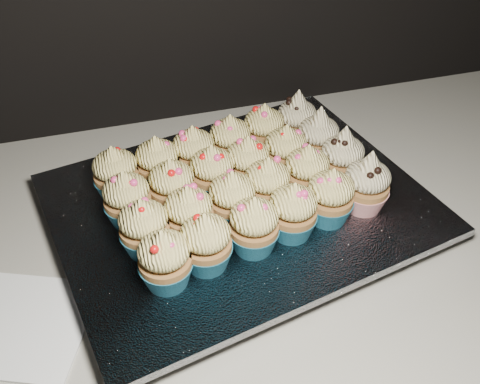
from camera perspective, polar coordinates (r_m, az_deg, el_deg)
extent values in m
cube|color=beige|center=(0.76, -5.34, -5.48)|extent=(2.44, 0.64, 0.04)
cube|color=white|center=(0.69, -21.87, -13.02)|extent=(0.19, 0.19, 0.00)
cube|color=black|center=(0.76, 0.00, -2.24)|extent=(0.52, 0.43, 0.02)
cube|color=silver|center=(0.75, 0.00, -1.28)|extent=(0.56, 0.48, 0.01)
cone|color=#1B6682|center=(0.64, -7.82, -8.56)|extent=(0.06, 0.06, 0.03)
ellipsoid|color=#FBE27F|center=(0.61, -8.14, -6.20)|extent=(0.06, 0.06, 0.04)
cone|color=#FBE27F|center=(0.59, -8.35, -4.67)|extent=(0.03, 0.03, 0.02)
cone|color=#1B6682|center=(0.65, -3.56, -6.81)|extent=(0.06, 0.06, 0.03)
ellipsoid|color=#FBE27F|center=(0.62, -3.70, -4.44)|extent=(0.06, 0.06, 0.04)
cone|color=#FBE27F|center=(0.61, -3.79, -2.90)|extent=(0.03, 0.03, 0.02)
cone|color=#1B6682|center=(0.67, 1.46, -5.02)|extent=(0.06, 0.06, 0.03)
ellipsoid|color=#FBE27F|center=(0.64, 1.52, -2.64)|extent=(0.06, 0.06, 0.04)
cone|color=#FBE27F|center=(0.63, 1.56, -1.11)|extent=(0.03, 0.03, 0.02)
cone|color=#1B6682|center=(0.69, 5.53, -3.48)|extent=(0.06, 0.06, 0.03)
ellipsoid|color=#FBE27F|center=(0.66, 5.74, -1.11)|extent=(0.06, 0.06, 0.04)
cone|color=#FBE27F|center=(0.65, 5.87, 0.41)|extent=(0.03, 0.03, 0.02)
cone|color=#1B6682|center=(0.72, 9.40, -1.89)|extent=(0.06, 0.06, 0.03)
ellipsoid|color=#FBE27F|center=(0.69, 9.73, 0.43)|extent=(0.06, 0.06, 0.04)
cone|color=#FBE27F|center=(0.68, 9.94, 1.92)|extent=(0.03, 0.03, 0.02)
cone|color=#AA171D|center=(0.74, 13.06, -0.64)|extent=(0.06, 0.06, 0.03)
ellipsoid|color=beige|center=(0.72, 13.51, 1.64)|extent=(0.06, 0.06, 0.04)
cone|color=beige|center=(0.70, 13.85, 3.41)|extent=(0.03, 0.03, 0.03)
cone|color=#1B6682|center=(0.68, -9.94, -5.18)|extent=(0.06, 0.06, 0.03)
ellipsoid|color=#FBE27F|center=(0.65, -10.31, -2.83)|extent=(0.06, 0.06, 0.04)
cone|color=#FBE27F|center=(0.63, -10.56, -1.31)|extent=(0.03, 0.03, 0.02)
cone|color=#1B6682|center=(0.69, -5.33, -3.80)|extent=(0.06, 0.06, 0.03)
ellipsoid|color=#FBE27F|center=(0.66, -5.53, -1.44)|extent=(0.06, 0.06, 0.04)
cone|color=#FBE27F|center=(0.64, -5.66, 0.08)|extent=(0.03, 0.03, 0.02)
cone|color=#1B6682|center=(0.70, -0.80, -2.19)|extent=(0.06, 0.06, 0.03)
ellipsoid|color=#FBE27F|center=(0.68, -0.83, 0.18)|extent=(0.06, 0.06, 0.04)
cone|color=#FBE27F|center=(0.66, -0.85, 1.69)|extent=(0.03, 0.03, 0.02)
cone|color=#1B6682|center=(0.73, 2.87, -0.68)|extent=(0.06, 0.06, 0.03)
ellipsoid|color=#FBE27F|center=(0.70, 2.97, 1.66)|extent=(0.06, 0.06, 0.04)
cone|color=#FBE27F|center=(0.69, 3.04, 3.16)|extent=(0.03, 0.03, 0.02)
cone|color=#1B6682|center=(0.75, 6.98, 0.73)|extent=(0.06, 0.06, 0.03)
ellipsoid|color=#FBE27F|center=(0.73, 7.22, 3.04)|extent=(0.06, 0.06, 0.04)
cone|color=#FBE27F|center=(0.71, 7.37, 4.50)|extent=(0.03, 0.03, 0.02)
cone|color=#AA171D|center=(0.78, 10.59, 2.09)|extent=(0.06, 0.06, 0.03)
ellipsoid|color=beige|center=(0.76, 10.94, 4.34)|extent=(0.06, 0.06, 0.04)
cone|color=beige|center=(0.74, 11.20, 6.08)|extent=(0.03, 0.03, 0.03)
cone|color=#1B6682|center=(0.72, -11.68, -2.13)|extent=(0.06, 0.06, 0.03)
ellipsoid|color=#FBE27F|center=(0.69, -12.09, 0.19)|extent=(0.06, 0.06, 0.04)
cone|color=#FBE27F|center=(0.68, -12.35, 1.67)|extent=(0.03, 0.03, 0.02)
cone|color=#1B6682|center=(0.73, -7.09, -0.80)|extent=(0.06, 0.06, 0.03)
ellipsoid|color=#FBE27F|center=(0.70, -7.34, 1.53)|extent=(0.06, 0.06, 0.04)
cone|color=#FBE27F|center=(0.69, -7.50, 3.02)|extent=(0.03, 0.03, 0.02)
cone|color=#1B6682|center=(0.75, -2.91, 0.70)|extent=(0.06, 0.06, 0.03)
ellipsoid|color=#FBE27F|center=(0.72, -3.01, 3.02)|extent=(0.06, 0.06, 0.04)
cone|color=#FBE27F|center=(0.71, -3.07, 4.50)|extent=(0.03, 0.03, 0.02)
cone|color=#1B6682|center=(0.76, 0.82, 1.68)|extent=(0.06, 0.06, 0.03)
ellipsoid|color=#FBE27F|center=(0.74, 0.84, 3.99)|extent=(0.06, 0.06, 0.04)
cone|color=#FBE27F|center=(0.72, 0.86, 5.45)|extent=(0.03, 0.03, 0.02)
cone|color=#1B6682|center=(0.79, 4.77, 2.96)|extent=(0.06, 0.06, 0.03)
ellipsoid|color=#FBE27F|center=(0.76, 4.92, 5.22)|extent=(0.06, 0.06, 0.04)
cone|color=#FBE27F|center=(0.75, 5.02, 6.66)|extent=(0.03, 0.03, 0.02)
cone|color=#AA171D|center=(0.82, 8.15, 4.29)|extent=(0.06, 0.06, 0.03)
ellipsoid|color=beige|center=(0.79, 8.41, 6.50)|extent=(0.06, 0.06, 0.04)
cone|color=beige|center=(0.78, 8.60, 8.21)|extent=(0.03, 0.03, 0.03)
cone|color=#1B6682|center=(0.76, -12.82, 0.55)|extent=(0.06, 0.06, 0.03)
ellipsoid|color=#FBE27F|center=(0.74, -13.25, 2.81)|extent=(0.06, 0.06, 0.04)
cone|color=#FBE27F|center=(0.73, -13.52, 4.25)|extent=(0.03, 0.03, 0.02)
cone|color=#1B6682|center=(0.77, -8.58, 1.68)|extent=(0.06, 0.06, 0.03)
ellipsoid|color=#FBE27F|center=(0.75, -8.87, 3.95)|extent=(0.06, 0.06, 0.04)
cone|color=#FBE27F|center=(0.73, -9.05, 5.39)|extent=(0.03, 0.03, 0.02)
cone|color=#1B6682|center=(0.78, -4.85, 2.83)|extent=(0.06, 0.06, 0.03)
ellipsoid|color=#FBE27F|center=(0.76, -5.01, 5.10)|extent=(0.06, 0.06, 0.04)
cone|color=#FBE27F|center=(0.75, -5.11, 6.54)|extent=(0.03, 0.03, 0.02)
cone|color=#1B6682|center=(0.80, -1.01, 4.08)|extent=(0.06, 0.06, 0.03)
ellipsoid|color=#FBE27F|center=(0.78, -1.04, 6.32)|extent=(0.06, 0.06, 0.04)
cone|color=#FBE27F|center=(0.77, -1.06, 7.74)|extent=(0.03, 0.03, 0.02)
cone|color=#1B6682|center=(0.83, 2.52, 5.29)|extent=(0.06, 0.06, 0.03)
ellipsoid|color=#FBE27F|center=(0.81, 2.59, 7.50)|extent=(0.06, 0.06, 0.04)
cone|color=#FBE27F|center=(0.79, 2.64, 8.89)|extent=(0.03, 0.03, 0.02)
cone|color=#AA171D|center=(0.85, 5.95, 6.17)|extent=(0.06, 0.06, 0.03)
ellipsoid|color=beige|center=(0.83, 6.13, 8.34)|extent=(0.06, 0.06, 0.04)
cone|color=beige|center=(0.82, 6.27, 10.00)|extent=(0.03, 0.03, 0.03)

